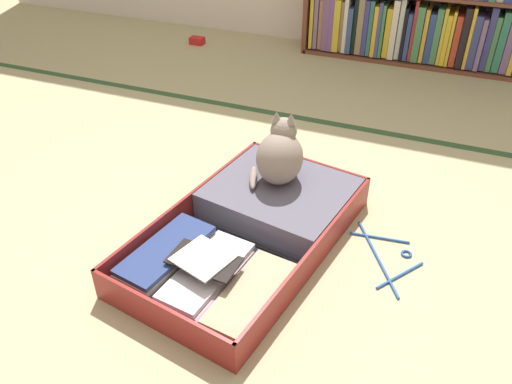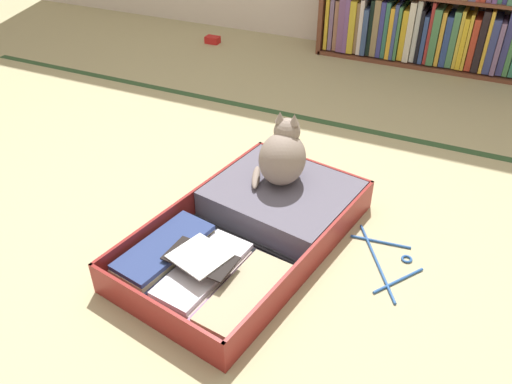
{
  "view_description": "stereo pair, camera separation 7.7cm",
  "coord_description": "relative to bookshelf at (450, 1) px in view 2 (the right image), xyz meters",
  "views": [
    {
      "loc": [
        0.58,
        -1.26,
        1.29
      ],
      "look_at": [
        0.01,
        0.16,
        0.22
      ],
      "focal_mm": 36.2,
      "sensor_mm": 36.0,
      "label": 1
    },
    {
      "loc": [
        0.65,
        -1.23,
        1.29
      ],
      "look_at": [
        0.01,
        0.16,
        0.22
      ],
      "focal_mm": 36.2,
      "sensor_mm": 36.0,
      "label": 2
    }
  ],
  "objects": [
    {
      "name": "bookshelf",
      "position": [
        0.0,
        0.0,
        0.0
      ],
      "size": [
        1.63,
        0.25,
        0.9
      ],
      "color": "brown",
      "rests_on": "ground_plane"
    },
    {
      "name": "open_suitcase",
      "position": [
        -0.35,
        -2.08,
        -0.37
      ],
      "size": [
        0.73,
        1.07,
        0.13
      ],
      "color": "maroon",
      "rests_on": "ground_plane"
    },
    {
      "name": "small_red_pouch",
      "position": [
        -1.56,
        -0.23,
        -0.4
      ],
      "size": [
        0.1,
        0.07,
        0.05
      ],
      "color": "red",
      "rests_on": "ground_plane"
    },
    {
      "name": "tatami_border",
      "position": [
        -0.36,
        -1.08,
        -0.42
      ],
      "size": [
        4.8,
        0.05,
        0.0
      ],
      "color": "#31532F",
      "rests_on": "ground_plane"
    },
    {
      "name": "ground_plane",
      "position": [
        -0.36,
        -2.25,
        -0.42
      ],
      "size": [
        10.0,
        10.0,
        0.0
      ],
      "primitive_type": "plane",
      "color": "tan"
    },
    {
      "name": "clothes_hanger",
      "position": [
        0.14,
        -2.02,
        -0.42
      ],
      "size": [
        0.29,
        0.36,
        0.01
      ],
      "color": "#28569F",
      "rests_on": "ground_plane"
    },
    {
      "name": "black_cat",
      "position": [
        -0.34,
        -1.86,
        -0.18
      ],
      "size": [
        0.23,
        0.24,
        0.28
      ],
      "color": "gray",
      "rests_on": "open_suitcase"
    }
  ]
}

